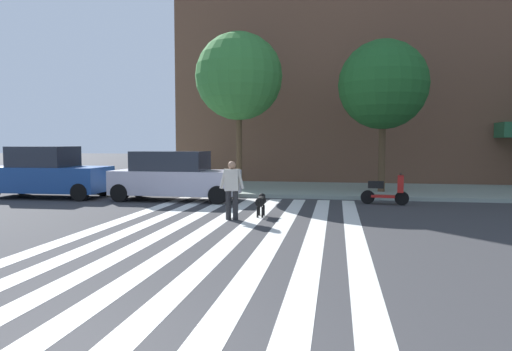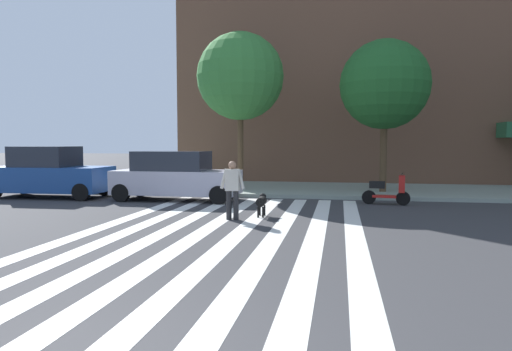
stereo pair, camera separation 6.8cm
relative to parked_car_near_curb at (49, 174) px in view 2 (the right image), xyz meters
name	(u,v)px [view 2 (the right image)]	position (x,y,z in m)	size (l,w,h in m)	color
ground_plane	(235,233)	(8.85, -5.71, -0.94)	(160.00, 160.00, 0.00)	#353538
sidewalk_far	(285,189)	(8.85, 4.29, -0.87)	(80.00, 6.00, 0.15)	gray
crosswalk_stripes	(221,232)	(8.51, -5.71, -0.94)	(6.75, 13.40, 0.01)	silver
parked_car_near_curb	(49,174)	(0.00, 0.00, 0.00)	(4.63, 2.14, 2.02)	navy
parked_car_behind_first	(176,176)	(5.24, 0.00, -0.04)	(4.67, 1.90, 1.84)	#B4B0C1
parked_scooter	(386,191)	(12.89, 0.13, -0.46)	(1.63, 0.57, 1.11)	black
street_tree_nearest	(240,77)	(7.00, 3.36, 4.07)	(3.78, 3.78, 6.77)	#4C3823
street_tree_middle	(385,85)	(13.05, 3.16, 3.56)	(3.63, 3.63, 6.18)	#4C3823
pedestrian_dog_walker	(232,187)	(8.36, -3.93, -0.02)	(0.71, 0.26, 1.64)	black
dog_on_leash	(262,201)	(9.06, -3.18, -0.50)	(0.29, 0.96, 0.65)	black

